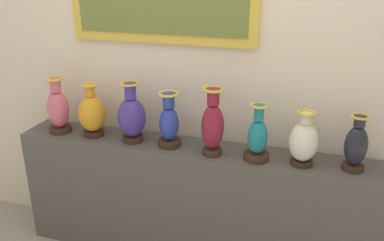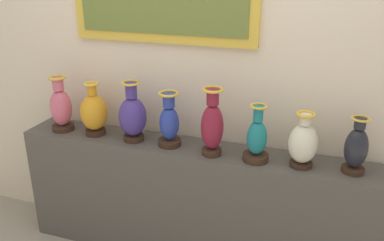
{
  "view_description": "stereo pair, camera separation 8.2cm",
  "coord_description": "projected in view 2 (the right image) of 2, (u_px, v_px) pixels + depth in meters",
  "views": [
    {
      "loc": [
        0.7,
        -2.27,
        1.97
      ],
      "look_at": [
        0.0,
        0.0,
        1.03
      ],
      "focal_mm": 37.94,
      "sensor_mm": 36.0,
      "label": 1
    },
    {
      "loc": [
        0.78,
        -2.25,
        1.97
      ],
      "look_at": [
        0.0,
        0.0,
        1.03
      ],
      "focal_mm": 37.94,
      "sensor_mm": 36.0,
      "label": 2
    }
  ],
  "objects": [
    {
      "name": "vase_burgundy",
      "position": [
        212.0,
        125.0,
        2.46
      ],
      "size": [
        0.14,
        0.14,
        0.43
      ],
      "color": "#382319",
      "rests_on": "display_shelf"
    },
    {
      "name": "vase_indigo",
      "position": [
        133.0,
        116.0,
        2.67
      ],
      "size": [
        0.18,
        0.18,
        0.41
      ],
      "color": "#382319",
      "rests_on": "display_shelf"
    },
    {
      "name": "vase_amber",
      "position": [
        94.0,
        113.0,
        2.77
      ],
      "size": [
        0.18,
        0.18,
        0.37
      ],
      "color": "#382319",
      "rests_on": "display_shelf"
    },
    {
      "name": "display_shelf",
      "position": [
        192.0,
        203.0,
        2.78
      ],
      "size": [
        2.41,
        0.32,
        0.85
      ],
      "primitive_type": "cube",
      "color": "#4C4742",
      "rests_on": "ground_plane"
    },
    {
      "name": "vase_ivory",
      "position": [
        303.0,
        143.0,
        2.33
      ],
      "size": [
        0.17,
        0.17,
        0.33
      ],
      "color": "#382319",
      "rests_on": "display_shelf"
    },
    {
      "name": "vase_rose",
      "position": [
        61.0,
        107.0,
        2.84
      ],
      "size": [
        0.15,
        0.15,
        0.39
      ],
      "color": "#382319",
      "rests_on": "display_shelf"
    },
    {
      "name": "vase_teal",
      "position": [
        257.0,
        140.0,
        2.4
      ],
      "size": [
        0.16,
        0.16,
        0.35
      ],
      "color": "#382319",
      "rests_on": "display_shelf"
    },
    {
      "name": "vase_onyx",
      "position": [
        356.0,
        148.0,
        2.26
      ],
      "size": [
        0.13,
        0.13,
        0.33
      ],
      "color": "#382319",
      "rests_on": "display_shelf"
    },
    {
      "name": "back_wall",
      "position": [
        202.0,
        33.0,
        2.56
      ],
      "size": [
        4.98,
        0.14,
        3.08
      ],
      "color": "beige",
      "rests_on": "ground_plane"
    },
    {
      "name": "vase_cobalt",
      "position": [
        169.0,
        123.0,
        2.6
      ],
      "size": [
        0.15,
        0.15,
        0.36
      ],
      "color": "#382319",
      "rests_on": "display_shelf"
    }
  ]
}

